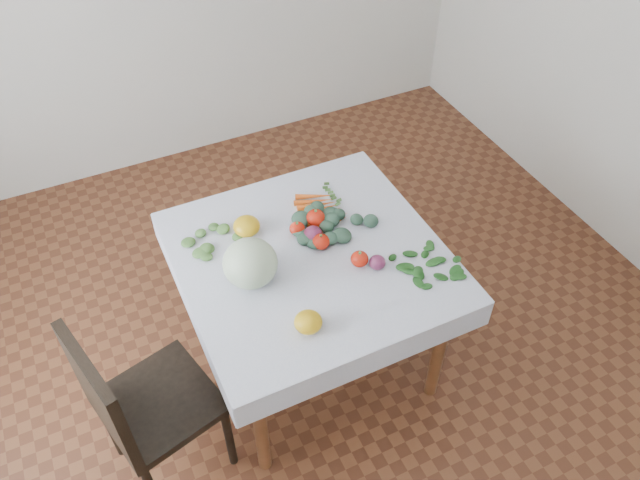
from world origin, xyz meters
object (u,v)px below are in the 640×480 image
object	(u,v)px
chair	(136,405)
carrot_bunch	(322,211)
table	(311,271)
heirloom_back	(247,226)
cabbage	(250,263)

from	to	relation	value
chair	carrot_bunch	bearing A→B (deg)	24.82
table	carrot_bunch	bearing A→B (deg)	53.73
table	heirloom_back	world-z (taller)	heirloom_back
chair	heirloom_back	distance (m)	0.88
table	heirloom_back	distance (m)	0.35
cabbage	carrot_bunch	xyz separation A→B (m)	(0.45, 0.25, -0.09)
chair	cabbage	xyz separation A→B (m)	(0.59, 0.23, 0.31)
cabbage	chair	bearing A→B (deg)	-158.69
heirloom_back	chair	bearing A→B (deg)	-143.17
carrot_bunch	heirloom_back	bearing A→B (deg)	176.06
heirloom_back	table	bearing A→B (deg)	-51.04
cabbage	heirloom_back	distance (m)	0.29
cabbage	carrot_bunch	size ratio (longest dim) A/B	0.76
heirloom_back	carrot_bunch	size ratio (longest dim) A/B	0.40
table	cabbage	distance (m)	0.35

